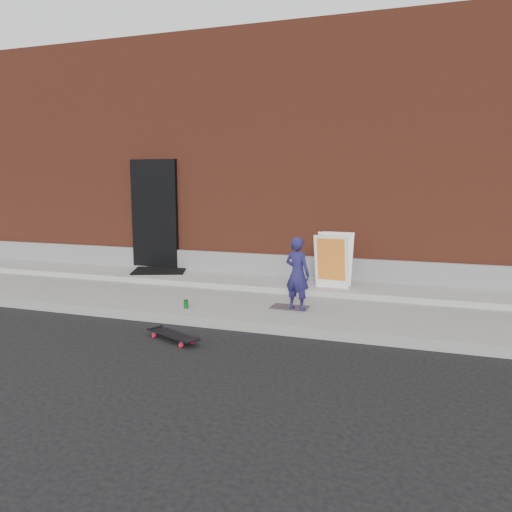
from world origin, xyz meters
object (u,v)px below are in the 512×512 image
at_px(child, 297,274).
at_px(pizza_sign, 334,260).
at_px(soda_can, 186,304).
at_px(skateboard, 173,335).

bearing_deg(child, pizza_sign, -83.18).
distance_m(pizza_sign, soda_can, 2.71).
height_order(skateboard, pizza_sign, pizza_sign).
bearing_deg(child, soda_can, 34.95).
distance_m(skateboard, pizza_sign, 3.37).
height_order(pizza_sign, soda_can, pizza_sign).
relative_size(skateboard, soda_can, 6.51).
xyz_separation_m(child, soda_can, (-1.63, -0.46, -0.49)).
bearing_deg(skateboard, pizza_sign, 60.92).
height_order(child, pizza_sign, child).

